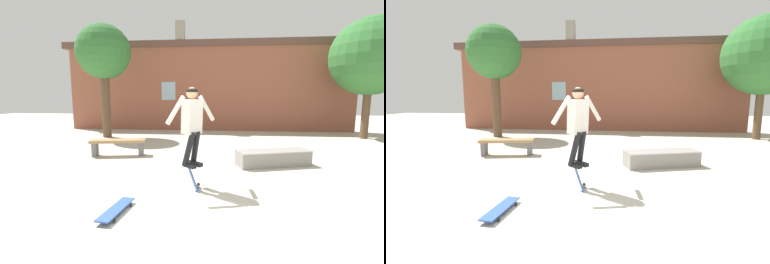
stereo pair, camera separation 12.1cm
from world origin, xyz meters
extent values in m
plane|color=beige|center=(0.00, 0.00, 0.00)|extent=(40.00, 40.00, 0.00)
cube|color=#93513D|center=(0.00, 9.09, 2.06)|extent=(14.20, 0.40, 4.13)
cube|color=brown|center=(0.00, 9.09, 4.29)|extent=(14.90, 0.52, 0.33)
cube|color=gray|center=(-1.36, 9.09, 4.91)|extent=(0.44, 0.44, 0.91)
cube|color=#99B7C6|center=(-1.94, 8.88, 1.98)|extent=(0.70, 0.02, 0.90)
cylinder|color=brown|center=(6.53, 7.07, 1.07)|extent=(0.29, 0.29, 2.14)
sphere|color=#337033|center=(6.53, 7.07, 3.28)|extent=(3.05, 3.05, 3.05)
cylinder|color=brown|center=(-4.13, 6.38, 1.35)|extent=(0.36, 0.36, 2.70)
sphere|color=#337033|center=(-4.13, 6.38, 3.53)|extent=(2.20, 2.20, 2.20)
cube|color=#99754C|center=(-2.35, 3.10, 0.44)|extent=(1.61, 0.69, 0.08)
cube|color=slate|center=(-3.00, 2.97, 0.20)|extent=(0.18, 0.36, 0.40)
cube|color=slate|center=(-1.70, 3.22, 0.20)|extent=(0.18, 0.36, 0.40)
cube|color=gray|center=(1.93, 2.44, 0.20)|extent=(1.90, 1.04, 0.39)
cube|color=#B7B7BC|center=(2.01, 2.18, 0.38)|extent=(1.76, 0.55, 0.02)
cube|color=silver|center=(0.06, 0.67, 1.36)|extent=(0.41, 0.42, 0.63)
sphere|color=tan|center=(0.06, 0.67, 1.79)|extent=(0.30, 0.30, 0.21)
ellipsoid|color=black|center=(0.06, 0.67, 1.83)|extent=(0.31, 0.31, 0.12)
cylinder|color=black|center=(0.12, 0.73, 0.76)|extent=(0.25, 0.31, 0.69)
cube|color=black|center=(0.14, 0.71, 0.46)|extent=(0.26, 0.25, 0.07)
cylinder|color=black|center=(0.01, 0.60, 0.76)|extent=(0.32, 0.23, 0.69)
cube|color=black|center=(0.03, 0.59, 0.46)|extent=(0.26, 0.25, 0.07)
cylinder|color=silver|center=(0.32, 0.97, 1.50)|extent=(0.34, 0.37, 0.50)
cylinder|color=silver|center=(-0.19, 0.37, 1.50)|extent=(0.34, 0.37, 0.50)
cube|color=#2D519E|center=(0.05, 0.70, 0.23)|extent=(0.34, 0.62, 0.70)
cylinder|color=black|center=(0.20, 0.49, 0.14)|extent=(0.07, 0.06, 0.06)
cylinder|color=black|center=(0.18, 0.65, -0.01)|extent=(0.07, 0.06, 0.06)
cylinder|color=black|center=(0.01, 0.77, 0.49)|extent=(0.07, 0.06, 0.06)
cylinder|color=black|center=(-0.01, 0.94, 0.35)|extent=(0.07, 0.06, 0.06)
cube|color=#2D519E|center=(-0.95, -0.52, 0.07)|extent=(0.30, 0.87, 0.02)
cylinder|color=black|center=(-0.87, -0.79, 0.03)|extent=(0.02, 0.06, 0.05)
cylinder|color=black|center=(-1.10, -0.77, 0.03)|extent=(0.02, 0.06, 0.05)
cylinder|color=black|center=(-0.81, -0.27, 0.03)|extent=(0.02, 0.06, 0.05)
cylinder|color=black|center=(-1.04, -0.25, 0.03)|extent=(0.02, 0.06, 0.05)
camera|label=1|loc=(0.53, -4.01, 1.74)|focal=24.00mm
camera|label=2|loc=(0.65, -4.00, 1.74)|focal=24.00mm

